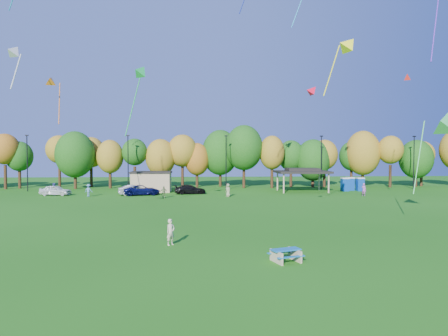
{
  "coord_description": "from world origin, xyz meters",
  "views": [
    {
      "loc": [
        -2.21,
        -25.71,
        6.0
      ],
      "look_at": [
        -0.34,
        6.0,
        4.89
      ],
      "focal_mm": 32.0,
      "sensor_mm": 36.0,
      "label": 1
    }
  ],
  "objects": [
    {
      "name": "picnic_table",
      "position": [
        2.52,
        -3.94,
        0.42
      ],
      "size": [
        2.0,
        1.82,
        0.72
      ],
      "rotation": [
        0.0,
        0.0,
        0.32
      ],
      "color": "tan",
      "rests_on": "ground"
    },
    {
      "name": "car_a",
      "position": [
        -23.24,
        33.28,
        0.75
      ],
      "size": [
        4.58,
        2.33,
        1.5
      ],
      "primitive_type": "imported",
      "rotation": [
        0.0,
        0.0,
        1.44
      ],
      "color": "white",
      "rests_on": "ground"
    },
    {
      "name": "far_person_3",
      "position": [
        1.64,
        30.09,
        0.93
      ],
      "size": [
        0.98,
        1.08,
        1.85
      ],
      "primitive_type": "imported",
      "rotation": [
        0.0,
        0.0,
        5.27
      ],
      "color": "gray",
      "rests_on": "ground"
    },
    {
      "name": "car_c",
      "position": [
        -10.78,
        32.94,
        0.73
      ],
      "size": [
        5.71,
        3.65,
        1.47
      ],
      "primitive_type": "imported",
      "rotation": [
        0.0,
        0.0,
        1.82
      ],
      "color": "#0B0F46",
      "rests_on": "ground"
    },
    {
      "name": "kite_flyer",
      "position": [
        -4.19,
        0.5,
        0.86
      ],
      "size": [
        0.74,
        0.73,
        1.73
      ],
      "primitive_type": "imported",
      "rotation": [
        0.0,
        0.0,
        0.75
      ],
      "color": "beige",
      "rests_on": "ground"
    },
    {
      "name": "kite_15",
      "position": [
        -8.05,
        14.45,
        14.14
      ],
      "size": [
        2.93,
        3.98,
        7.37
      ],
      "color": "green"
    },
    {
      "name": "far_person_0",
      "position": [
        21.15,
        29.97,
        0.92
      ],
      "size": [
        0.76,
        0.8,
        1.83
      ],
      "primitive_type": "imported",
      "rotation": [
        0.0,
        0.0,
        2.24
      ],
      "color": "#AB50A9",
      "rests_on": "ground"
    },
    {
      "name": "far_person_1",
      "position": [
        -23.31,
        32.89,
        0.92
      ],
      "size": [
        1.06,
        1.12,
        1.83
      ],
      "primitive_type": "imported",
      "rotation": [
        0.0,
        0.0,
        5.27
      ],
      "color": "#4F5AAF",
      "rests_on": "ground"
    },
    {
      "name": "far_person_2",
      "position": [
        -7.22,
        28.52,
        0.83
      ],
      "size": [
        0.98,
        0.43,
        1.66
      ],
      "primitive_type": "imported",
      "rotation": [
        0.0,
        0.0,
        0.03
      ],
      "color": "#738652",
      "rests_on": "ground"
    },
    {
      "name": "kite_7",
      "position": [
        7.65,
        8.9,
        11.61
      ],
      "size": [
        1.34,
        1.09,
        1.19
      ],
      "color": "red"
    },
    {
      "name": "lamp_posts",
      "position": [
        2.0,
        40.0,
        4.9
      ],
      "size": [
        64.5,
        0.25,
        9.09
      ],
      "color": "black",
      "rests_on": "ground"
    },
    {
      "name": "ground",
      "position": [
        0.0,
        0.0,
        0.0
      ],
      "size": [
        160.0,
        160.0,
        0.0
      ],
      "primitive_type": "plane",
      "color": "#19600F",
      "rests_on": "ground"
    },
    {
      "name": "car_b",
      "position": [
        -11.91,
        33.11,
        0.74
      ],
      "size": [
        4.78,
        2.9,
        1.49
      ],
      "primitive_type": "imported",
      "rotation": [
        0.0,
        0.0,
        1.89
      ],
      "color": "gray",
      "rests_on": "ground"
    },
    {
      "name": "kite_1",
      "position": [
        -15.77,
        4.6,
        13.53
      ],
      "size": [
        1.39,
        2.16,
        3.42
      ],
      "color": "silver"
    },
    {
      "name": "kite_10",
      "position": [
        -17.93,
        17.59,
        13.72
      ],
      "size": [
        1.53,
        3.27,
        5.42
      ],
      "color": "orange"
    },
    {
      "name": "car_d",
      "position": [
        -3.79,
        34.31,
        0.68
      ],
      "size": [
        4.96,
        2.67,
        1.37
      ],
      "primitive_type": "imported",
      "rotation": [
        0.0,
        0.0,
        1.74
      ],
      "color": "black",
      "rests_on": "ground"
    },
    {
      "name": "kite_13",
      "position": [
        19.01,
        7.72,
        8.87
      ],
      "size": [
        4.43,
        4.09,
        7.95
      ],
      "color": "#42BD58"
    },
    {
      "name": "far_person_4",
      "position": [
        -18.0,
        31.39,
        0.88
      ],
      "size": [
        1.27,
        0.92,
        1.77
      ],
      "primitive_type": "imported",
      "rotation": [
        0.0,
        0.0,
        2.89
      ],
      "color": "#4F7BAE",
      "rests_on": "ground"
    },
    {
      "name": "pavilion",
      "position": [
        14.0,
        37.0,
        3.23
      ],
      "size": [
        8.2,
        6.2,
        3.77
      ],
      "color": "tan",
      "rests_on": "ground"
    },
    {
      "name": "porta_potties",
      "position": [
        22.44,
        37.89,
        1.1
      ],
      "size": [
        3.75,
        2.26,
        2.18
      ],
      "color": "#0B3991",
      "rests_on": "ground"
    },
    {
      "name": "utility_building",
      "position": [
        -10.0,
        38.0,
        1.64
      ],
      "size": [
        6.3,
        4.3,
        3.25
      ],
      "color": "tan",
      "rests_on": "ground"
    },
    {
      "name": "tree_line",
      "position": [
        -1.03,
        45.51,
        5.91
      ],
      "size": [
        93.57,
        10.55,
        11.15
      ],
      "color": "black",
      "rests_on": "ground"
    },
    {
      "name": "kite_4",
      "position": [
        11.04,
        9.48,
        15.78
      ],
      "size": [
        3.53,
        2.16,
        5.66
      ],
      "color": "#FFFD1A"
    },
    {
      "name": "kite_5",
      "position": [
        23.01,
        21.87,
        15.47
      ],
      "size": [
        1.34,
        1.45,
        1.15
      ],
      "color": "red"
    }
  ]
}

